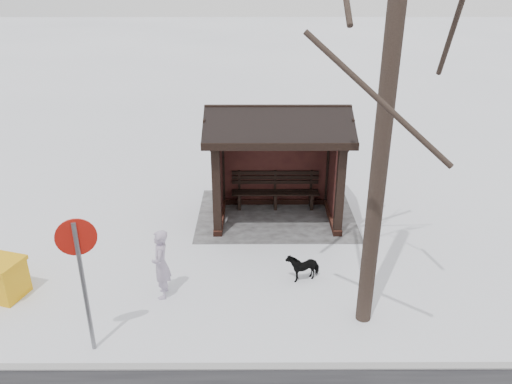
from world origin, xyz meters
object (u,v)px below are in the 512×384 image
pedestrian (161,264)px  dog (303,266)px  road_sign (80,259)px  bus_shelter (277,139)px

pedestrian → dog: size_ratio=2.09×
road_sign → bus_shelter: bearing=-141.1°
pedestrian → dog: pedestrian is taller
bus_shelter → road_sign: bearing=56.5°
bus_shelter → road_sign: bus_shelter is taller
bus_shelter → road_sign: (3.42, 5.16, -0.34)m
road_sign → dog: bearing=-168.3°
pedestrian → dog: bearing=97.8°
bus_shelter → pedestrian: size_ratio=2.42×
pedestrian → dog: (-2.91, -0.62, -0.44)m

